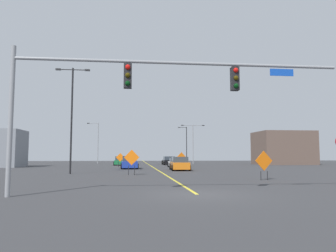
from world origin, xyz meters
TOP-DOWN VIEW (x-y plane):
  - ground at (0.00, 0.00)m, footprint 154.68×154.68m
  - road_centre_stripe at (0.00, 42.97)m, footprint 0.16×85.93m
  - traffic_signal_assembly at (-2.69, -0.01)m, footprint 14.26×0.44m
  - street_lamp_far_left at (-8.23, 15.78)m, footprint 3.02×0.24m
  - street_lamp_far_right at (-9.64, 49.70)m, footprint 2.23×0.24m
  - street_lamp_mid_left at (8.72, 55.72)m, footprint 1.96×0.24m
  - street_lamp_near_right at (8.17, 44.53)m, footprint 4.35×0.24m
  - construction_sign_right_shoulder at (4.56, 34.70)m, footprint 1.31×0.28m
  - construction_sign_median_near at (5.99, 7.22)m, footprint 1.31×0.33m
  - construction_sign_right_lane at (-2.83, 13.54)m, footprint 1.28×0.28m
  - construction_sign_left_shoulder at (-4.44, 30.55)m, footprint 1.14×0.27m
  - car_orange_mid at (2.36, 21.43)m, footprint 2.17×4.56m
  - car_blue_passing at (-3.16, 26.03)m, footprint 2.22×4.09m
  - car_black_near at (3.33, 40.76)m, footprint 2.22×4.03m
  - car_white_far at (3.14, 29.95)m, footprint 2.19×4.07m
  - car_green_approaching at (-4.66, 39.48)m, footprint 2.21×4.13m
  - roadside_building_east at (23.60, 40.74)m, footprint 9.17×7.20m

SIDE VIEW (x-z plane):
  - ground at x=0.00m, z-range 0.00..0.00m
  - road_centre_stripe at x=0.00m, z-range 0.00..0.01m
  - car_white_far at x=3.14m, z-range -0.04..1.23m
  - car_black_near at x=3.33m, z-range -0.05..1.36m
  - car_green_approaching at x=-4.66m, z-range -0.06..1.38m
  - car_orange_mid at x=2.36m, z-range -0.05..1.41m
  - car_blue_passing at x=-3.16m, z-range -0.06..1.48m
  - construction_sign_median_near at x=5.99m, z-range 0.23..2.19m
  - construction_sign_left_shoulder at x=-4.44m, z-range 0.26..2.18m
  - construction_sign_right_shoulder at x=4.56m, z-range 0.28..2.35m
  - construction_sign_right_lane at x=-2.83m, z-range 0.29..2.41m
  - roadside_building_east at x=23.60m, z-range 0.00..5.74m
  - street_lamp_mid_left at x=8.72m, z-range 0.42..8.19m
  - street_lamp_near_right at x=8.17m, z-range 0.79..8.01m
  - street_lamp_far_right at x=-9.64m, z-range 0.45..8.35m
  - traffic_signal_assembly at x=-2.69m, z-range 1.58..7.78m
  - street_lamp_far_left at x=-8.23m, z-range 0.73..10.26m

